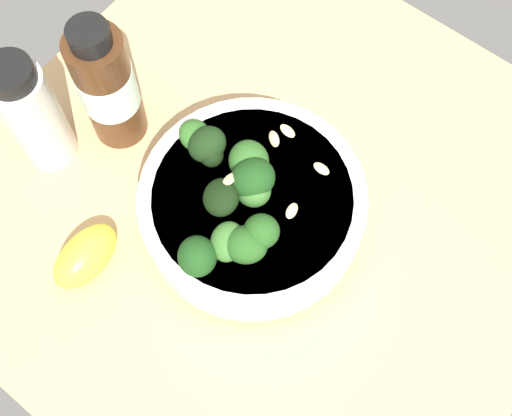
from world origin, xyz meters
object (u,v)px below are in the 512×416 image
(bowl_of_broccoli, at_px, (253,207))
(bottle_short, at_px, (107,86))
(lemon_wedge, at_px, (85,256))
(bottle_tall, at_px, (32,114))

(bowl_of_broccoli, bearing_deg, bottle_short, 89.65)
(bowl_of_broccoli, xyz_separation_m, lemon_wedge, (-0.14, 0.11, -0.02))
(bowl_of_broccoli, xyz_separation_m, bottle_tall, (-0.07, 0.23, 0.03))
(bowl_of_broccoli, height_order, lemon_wedge, bowl_of_broccoli)
(bottle_tall, relative_size, bottle_short, 0.89)
(bottle_tall, bearing_deg, lemon_wedge, -119.54)
(lemon_wedge, bearing_deg, bottle_tall, 60.46)
(bottle_tall, height_order, bottle_short, bottle_short)
(bowl_of_broccoli, distance_m, lemon_wedge, 0.18)
(bottle_short, bearing_deg, bowl_of_broccoli, -90.35)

